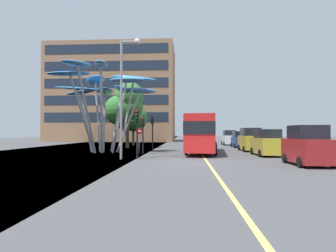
% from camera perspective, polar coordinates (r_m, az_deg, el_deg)
% --- Properties ---
extents(ground, '(120.00, 240.00, 0.10)m').
position_cam_1_polar(ground, '(19.25, 1.91, -7.17)').
color(ground, '#4C4C4F').
extents(red_bus, '(3.51, 11.69, 3.62)m').
position_cam_1_polar(red_bus, '(27.74, 6.69, -1.12)').
color(red_bus, red).
rests_on(red_bus, ground).
extents(leaf_sculpture, '(9.57, 11.20, 8.14)m').
position_cam_1_polar(leaf_sculpture, '(29.07, -12.15, 7.61)').
color(leaf_sculpture, '#9EA0A5').
rests_on(leaf_sculpture, ground).
extents(traffic_light_kerb_near, '(0.28, 0.42, 3.62)m').
position_cam_1_polar(traffic_light_kerb_near, '(21.52, -6.06, 0.60)').
color(traffic_light_kerb_near, black).
rests_on(traffic_light_kerb_near, ground).
extents(traffic_light_kerb_far, '(0.28, 0.42, 3.28)m').
position_cam_1_polar(traffic_light_kerb_far, '(26.10, -4.94, -0.24)').
color(traffic_light_kerb_far, black).
rests_on(traffic_light_kerb_far, ground).
extents(traffic_light_island_mid, '(0.28, 0.42, 3.57)m').
position_cam_1_polar(traffic_light_island_mid, '(30.61, -3.04, 0.00)').
color(traffic_light_island_mid, black).
rests_on(traffic_light_island_mid, ground).
extents(car_parked_near, '(1.99, 3.95, 2.36)m').
position_cam_1_polar(car_parked_near, '(19.17, 25.45, -3.65)').
color(car_parked_near, maroon).
rests_on(car_parked_near, ground).
extents(car_parked_mid, '(2.03, 4.47, 2.18)m').
position_cam_1_polar(car_parked_mid, '(25.62, 18.70, -3.20)').
color(car_parked_mid, gold).
rests_on(car_parked_mid, ground).
extents(car_parked_far, '(2.03, 4.25, 2.38)m').
position_cam_1_polar(car_parked_far, '(31.34, 15.73, -2.68)').
color(car_parked_far, gold).
rests_on(car_parked_far, ground).
extents(car_side_street, '(2.07, 3.85, 2.06)m').
position_cam_1_polar(car_side_street, '(38.32, 13.92, -2.62)').
color(car_side_street, navy).
rests_on(car_side_street, ground).
extents(car_far_side, '(2.01, 4.31, 2.22)m').
position_cam_1_polar(car_far_side, '(45.13, 11.80, -2.32)').
color(car_far_side, silver).
rests_on(car_far_side, ground).
extents(street_lamp, '(1.47, 0.44, 8.72)m').
position_cam_1_polar(street_lamp, '(21.62, -8.32, 8.10)').
color(street_lamp, gray).
rests_on(street_lamp, ground).
extents(tree_pavement_near, '(4.79, 3.72, 8.07)m').
position_cam_1_polar(tree_pavement_near, '(36.14, -8.26, 4.12)').
color(tree_pavement_near, brown).
rests_on(tree_pavement_near, ground).
extents(tree_pavement_far, '(5.20, 5.08, 6.65)m').
position_cam_1_polar(tree_pavement_far, '(43.67, -7.48, 1.74)').
color(tree_pavement_far, brown).
rests_on(tree_pavement_far, ground).
extents(no_entry_sign, '(0.60, 0.12, 2.34)m').
position_cam_1_polar(no_entry_sign, '(27.02, -5.65, -2.00)').
color(no_entry_sign, gray).
rests_on(no_entry_sign, ground).
extents(backdrop_building, '(26.06, 13.16, 20.05)m').
position_cam_1_polar(backdrop_building, '(64.98, -10.49, 5.99)').
color(backdrop_building, '#936B4C').
rests_on(backdrop_building, ground).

